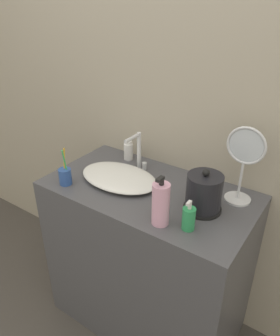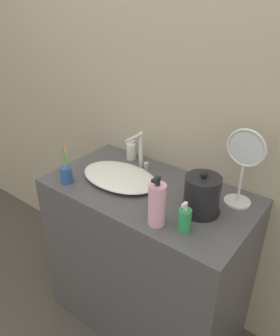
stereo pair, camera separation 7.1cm
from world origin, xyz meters
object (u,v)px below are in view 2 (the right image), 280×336
at_px(toothbrush_cup, 66,174).
at_px(electric_kettle, 202,196).
at_px(mouthwash_bottle, 157,204).
at_px(lotion_bottle, 185,220).
at_px(faucet, 140,150).
at_px(vanity_mirror, 244,163).
at_px(shampoo_bottle, 131,150).

bearing_deg(toothbrush_cup, electric_kettle, 15.94).
distance_m(electric_kettle, mouthwash_bottle, 0.21).
xyz_separation_m(lotion_bottle, mouthwash_bottle, (-0.11, -0.03, 0.04)).
bearing_deg(mouthwash_bottle, toothbrush_cup, 179.92).
bearing_deg(faucet, vanity_mirror, 1.41).
relative_size(electric_kettle, shampoo_bottle, 1.77).
bearing_deg(electric_kettle, lotion_bottle, -86.61).
distance_m(toothbrush_cup, shampoo_bottle, 0.40).
height_order(toothbrush_cup, mouthwash_bottle, mouthwash_bottle).
bearing_deg(electric_kettle, mouthwash_bottle, -118.65).
xyz_separation_m(toothbrush_cup, shampoo_bottle, (0.09, 0.39, 0.01)).
distance_m(faucet, mouthwash_bottle, 0.47).
distance_m(lotion_bottle, mouthwash_bottle, 0.12).
relative_size(electric_kettle, mouthwash_bottle, 0.90).
bearing_deg(lotion_bottle, electric_kettle, 93.39).
relative_size(toothbrush_cup, mouthwash_bottle, 0.86).
height_order(faucet, shampoo_bottle, faucet).
relative_size(mouthwash_bottle, vanity_mirror, 0.62).
height_order(electric_kettle, mouthwash_bottle, mouthwash_bottle).
bearing_deg(shampoo_bottle, electric_kettle, -20.75).
bearing_deg(vanity_mirror, electric_kettle, -121.97).
height_order(toothbrush_cup, shampoo_bottle, toothbrush_cup).
distance_m(toothbrush_cup, lotion_bottle, 0.66).
height_order(faucet, vanity_mirror, vanity_mirror).
bearing_deg(electric_kettle, faucet, 161.70).
height_order(electric_kettle, shampoo_bottle, electric_kettle).
height_order(lotion_bottle, mouthwash_bottle, mouthwash_bottle).
height_order(electric_kettle, toothbrush_cup, electric_kettle).
distance_m(lotion_bottle, vanity_mirror, 0.36).
distance_m(faucet, shampoo_bottle, 0.14).
bearing_deg(vanity_mirror, mouthwash_bottle, -120.21).
bearing_deg(mouthwash_bottle, vanity_mirror, 59.79).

